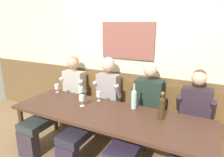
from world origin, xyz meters
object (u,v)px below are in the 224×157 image
person_right_seat (61,99)px  wine_bottle_green_tall (162,107)px  person_center_left_seat (98,105)px  person_center_right_seat (141,115)px  wine_glass_left_end (82,99)px  wine_glass_near_bucket (99,95)px  dining_table (107,118)px  wall_bench (128,121)px  person_left_seat (191,129)px  wine_glass_center_rear (81,90)px  wine_bottle_clear_water (134,98)px  wine_glass_right_end (57,87)px

person_right_seat → wine_bottle_green_tall: size_ratio=3.84×
person_center_left_seat → wine_bottle_green_tall: size_ratio=3.95×
person_center_right_seat → wine_glass_left_end: size_ratio=8.19×
wine_glass_near_bucket → dining_table: bearing=-45.1°
wall_bench → person_left_seat: person_left_seat is taller
dining_table → wine_glass_left_end: size_ratio=16.37×
person_left_seat → dining_table: bearing=-162.8°
person_left_seat → wine_glass_left_end: bearing=-169.1°
person_center_right_seat → wine_glass_left_end: (-0.76, -0.31, 0.22)m
wall_bench → wine_glass_center_rear: 0.93m
wine_bottle_clear_water → wine_glass_near_bucket: size_ratio=2.40×
person_left_seat → wine_glass_right_end: bearing=179.6°
wall_bench → person_center_left_seat: (-0.35, -0.36, 0.37)m
dining_table → person_center_right_seat: (0.34, 0.35, -0.04)m
wall_bench → wine_glass_left_end: size_ratio=18.25×
dining_table → wine_glass_near_bucket: wine_glass_near_bucket is taller
person_center_left_seat → dining_table: bearing=-44.4°
wine_glass_left_end → wine_glass_near_bucket: (0.11, 0.27, -0.01)m
wall_bench → person_center_left_seat: bearing=-133.9°
wine_bottle_green_tall → person_center_right_seat: bearing=148.9°
person_center_right_seat → wine_glass_center_rear: size_ratio=8.22×
wine_bottle_clear_water → dining_table: bearing=-131.1°
wine_glass_right_end → wine_glass_near_bucket: bearing=-0.9°
dining_table → wine_glass_left_end: bearing=175.1°
dining_table → wine_bottle_green_tall: 0.71m
person_center_right_seat → wine_bottle_clear_water: size_ratio=3.73×
dining_table → person_center_right_seat: size_ratio=2.00×
wine_bottle_clear_water → wine_bottle_green_tall: size_ratio=1.04×
person_center_left_seat → wine_glass_left_end: bearing=-102.6°
wine_bottle_clear_water → wine_glass_near_bucket: bearing=177.8°
wall_bench → dining_table: (0.00, -0.71, 0.38)m
person_right_seat → wine_bottle_green_tall: 1.73m
wall_bench → wine_glass_center_rear: (-0.64, -0.38, 0.56)m
wine_bottle_green_tall → wine_glass_near_bucket: (-0.97, 0.15, -0.05)m
wine_bottle_clear_water → wine_bottle_green_tall: wine_bottle_clear_water is taller
wine_glass_near_bucket → wine_glass_left_end: bearing=-111.8°
wine_bottle_green_tall → wine_glass_right_end: 1.79m
person_center_left_seat → wine_glass_left_end: person_center_left_seat is taller
dining_table → wine_glass_right_end: bearing=164.0°
wine_glass_center_rear → dining_table: bearing=-26.8°
wall_bench → wine_bottle_clear_water: bearing=-58.9°
wall_bench → wine_glass_near_bucket: bearing=-127.9°
wine_glass_center_rear → wall_bench: bearing=31.0°
person_center_left_seat → wine_glass_center_rear: bearing=-176.1°
wall_bench → wine_bottle_clear_water: 0.77m
person_right_seat → wine_glass_right_end: 0.22m
person_center_left_seat → wine_bottle_clear_water: bearing=-5.1°
wine_glass_center_rear → wine_glass_near_bucket: (0.33, -0.01, -0.01)m
wine_bottle_clear_water → wine_glass_center_rear: 0.89m
dining_table → wine_glass_near_bucket: bearing=134.9°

